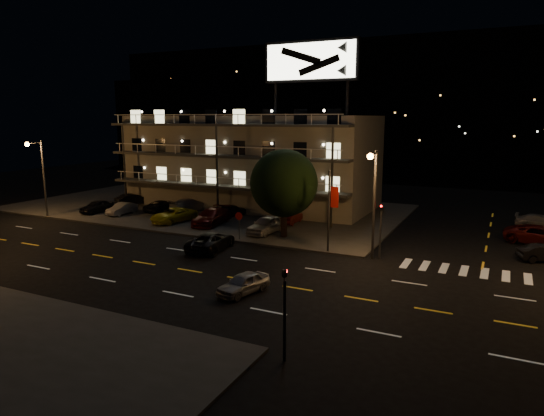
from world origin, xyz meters
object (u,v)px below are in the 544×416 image
at_px(lot_car_7, 190,205).
at_px(road_car_east, 243,283).
at_px(road_car_west, 211,241).
at_px(lot_car_2, 174,215).
at_px(lot_car_4, 266,225).
at_px(tree, 283,185).

xyz_separation_m(lot_car_7, road_car_east, (17.55, -19.30, -0.23)).
bearing_deg(road_car_west, road_car_east, 127.16).
relative_size(lot_car_2, lot_car_4, 1.08).
bearing_deg(road_car_west, lot_car_7, -55.45).
bearing_deg(tree, lot_car_2, 176.82).
bearing_deg(road_car_east, lot_car_7, 147.29).
height_order(lot_car_2, road_car_east, lot_car_2).
distance_m(lot_car_2, road_car_east, 20.98).
bearing_deg(lot_car_4, lot_car_7, 160.59).
relative_size(road_car_east, road_car_west, 0.70).
relative_size(tree, road_car_west, 1.47).
bearing_deg(tree, lot_car_4, 165.83).
distance_m(tree, road_car_east, 14.26).
distance_m(lot_car_2, lot_car_7, 5.70).
bearing_deg(lot_car_4, lot_car_2, -175.87).
xyz_separation_m(lot_car_2, lot_car_7, (-1.86, 5.39, 0.02)).
bearing_deg(lot_car_4, road_car_east, -63.40).
height_order(lot_car_2, lot_car_4, lot_car_4).
relative_size(lot_car_2, lot_car_7, 1.02).
xyz_separation_m(lot_car_4, lot_car_7, (-12.19, 5.59, -0.08)).
xyz_separation_m(tree, lot_car_7, (-14.09, 6.07, -3.81)).
bearing_deg(road_car_west, lot_car_2, -44.01).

